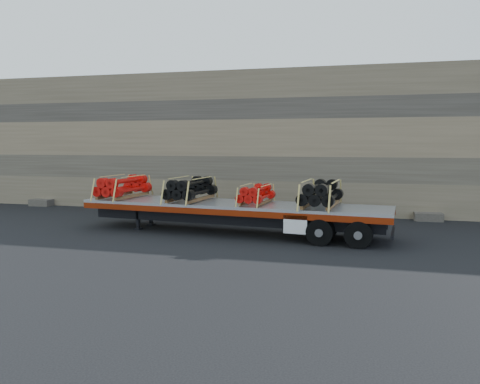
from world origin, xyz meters
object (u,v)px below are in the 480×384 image
at_px(bundle_midrear, 256,195).
at_px(bundle_midfront, 191,190).
at_px(bundle_front, 123,187).
at_px(bundle_rear, 321,194).
at_px(trailer, 232,218).

bearing_deg(bundle_midrear, bundle_midfront, -180.00).
bearing_deg(bundle_midrear, bundle_front, -180.00).
relative_size(bundle_midfront, bundle_rear, 0.99).
relative_size(bundle_front, bundle_midrear, 1.29).
bearing_deg(bundle_front, bundle_rear, 0.00).
bearing_deg(bundle_midfront, bundle_midrear, 0.00).
bearing_deg(bundle_midrear, trailer, -180.00).
bearing_deg(bundle_midfront, trailer, 0.00).
xyz_separation_m(bundle_front, bundle_midrear, (5.77, -0.53, -0.10)).
xyz_separation_m(bundle_front, bundle_rear, (8.19, -0.75, 0.01)).
bearing_deg(trailer, bundle_front, -180.00).
distance_m(trailer, bundle_midrear, 1.36).
xyz_separation_m(bundle_midrear, bundle_rear, (2.41, -0.22, 0.10)).
xyz_separation_m(bundle_front, bundle_midfront, (3.08, -0.28, 0.00)).
xyz_separation_m(trailer, bundle_rear, (3.39, -0.31, 1.04)).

